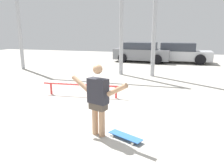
% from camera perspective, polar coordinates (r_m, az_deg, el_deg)
% --- Properties ---
extents(ground_plane, '(36.00, 36.00, 0.00)m').
position_cam_1_polar(ground_plane, '(5.36, -5.24, -9.93)').
color(ground_plane, '#B2ADA3').
extents(skateboarder, '(1.34, 0.51, 1.51)m').
position_cam_1_polar(skateboarder, '(4.45, -3.66, -3.57)').
color(skateboarder, tan).
rests_on(skateboarder, ground_plane).
extents(skateboard, '(0.76, 0.50, 0.08)m').
position_cam_1_polar(skateboard, '(4.56, 3.50, -13.47)').
color(skateboard, '#2D66B2').
rests_on(skateboard, ground_plane).
extents(grind_rail, '(2.79, 0.29, 0.42)m').
position_cam_1_polar(grind_rail, '(7.38, -7.71, -0.62)').
color(grind_rail, red).
rests_on(grind_rail, ground_plane).
extents(canopy_support_left, '(6.07, 0.20, 5.98)m').
position_cam_1_polar(canopy_support_left, '(12.11, -12.05, 20.66)').
color(canopy_support_left, '#A5A8AD').
rests_on(canopy_support_left, ground_plane).
extents(parked_car_grey, '(4.05, 2.17, 1.38)m').
position_cam_1_polar(parked_car_grey, '(15.97, 7.81, 8.20)').
color(parked_car_grey, slate).
rests_on(parked_car_grey, ground_plane).
extents(parked_car_silver, '(4.17, 1.91, 1.37)m').
position_cam_1_polar(parked_car_silver, '(16.13, 17.19, 7.76)').
color(parked_car_silver, '#B7BABF').
rests_on(parked_car_silver, ground_plane).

